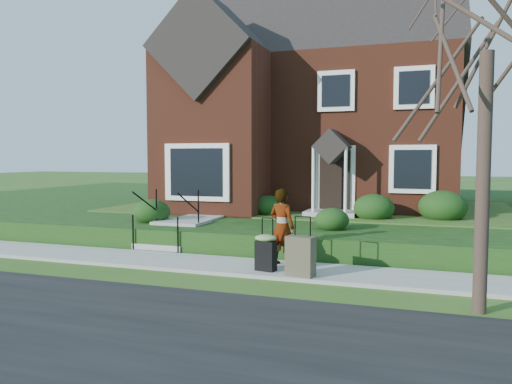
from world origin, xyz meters
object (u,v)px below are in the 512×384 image
at_px(suitcase_olive, 301,256).
at_px(tree_verge, 488,26).
at_px(suitcase_black, 266,250).
at_px(front_steps, 174,230).
at_px(woman, 282,227).

bearing_deg(suitcase_olive, tree_verge, -9.29).
bearing_deg(suitcase_black, front_steps, 157.88).
height_order(woman, suitcase_black, woman).
xyz_separation_m(front_steps, suitcase_olive, (4.16, -2.42, 0.01)).
distance_m(front_steps, suitcase_olive, 4.81).
relative_size(front_steps, woman, 1.19).
relative_size(suitcase_black, suitcase_olive, 0.93).
distance_m(suitcase_olive, tree_verge, 5.25).
bearing_deg(front_steps, suitcase_olive, -30.16).
relative_size(woman, tree_verge, 0.27).
bearing_deg(woman, suitcase_olive, 144.29).
bearing_deg(suitcase_olive, woman, 136.46).
xyz_separation_m(suitcase_olive, tree_verge, (3.20, -1.15, 3.99)).
bearing_deg(woman, tree_verge, 170.38).
distance_m(suitcase_black, tree_verge, 5.80).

